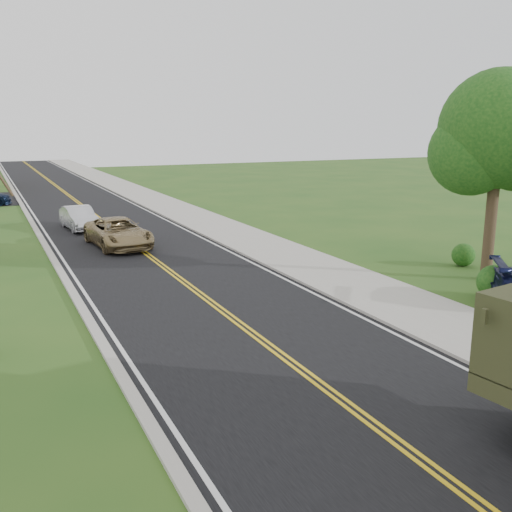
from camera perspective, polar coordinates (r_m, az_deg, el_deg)
ground at (r=10.73m, az=21.05°, el=-21.95°), size 160.00×160.00×0.00m
road at (r=46.68m, az=-17.22°, el=5.01°), size 8.00×120.00×0.01m
curb_right at (r=47.45m, az=-12.26°, el=5.49°), size 0.30×120.00×0.12m
sidewalk_right at (r=47.88m, az=-10.21°, el=5.63°), size 3.20×120.00×0.10m
curb_left at (r=46.25m, az=-22.32°, el=4.61°), size 0.30×120.00×0.10m
leafy_tree at (r=23.78m, az=23.07°, el=10.76°), size 4.83×4.50×8.10m
suv_champagne at (r=29.43m, az=-13.61°, el=2.28°), size 2.81×5.37×1.44m
sedan_silver at (r=34.99m, az=-17.26°, el=3.65°), size 1.82×4.24×1.36m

